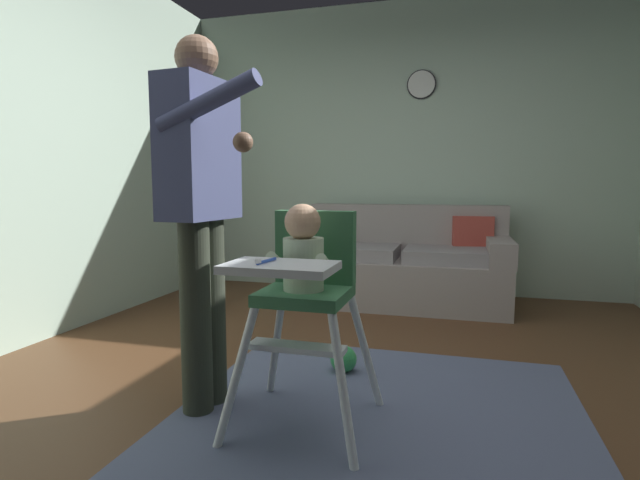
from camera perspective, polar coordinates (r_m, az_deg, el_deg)
name	(u,v)px	position (r m, az deg, el deg)	size (l,w,h in m)	color
ground	(332,405)	(2.59, 1.43, -18.52)	(5.78, 6.73, 0.10)	#553520
wall_far	(399,149)	(4.92, 9.10, 10.32)	(4.98, 0.06, 2.77)	#B2C9B6
wall_left	(24,131)	(3.75, -31.05, 10.78)	(0.06, 5.73, 2.77)	#B0CAB5
area_rug	(366,453)	(2.09, 5.33, -23.33)	(1.82, 2.44, 0.01)	slate
couch	(403,265)	(4.43, 9.62, -2.91)	(1.80, 0.86, 0.86)	gray
high_chair	(305,273)	(2.08, -1.76, -3.89)	(0.62, 0.73, 0.97)	white
adult_standing	(202,203)	(2.29, -13.53, 4.20)	(0.51, 0.53, 1.69)	#31362A
toy_ball	(343,359)	(2.82, 2.74, -13.61)	(0.15, 0.15, 0.15)	green
wall_clock	(421,84)	(4.93, 11.68, 17.23)	(0.27, 0.04, 0.27)	white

